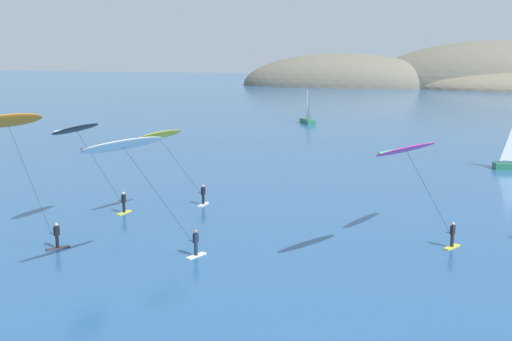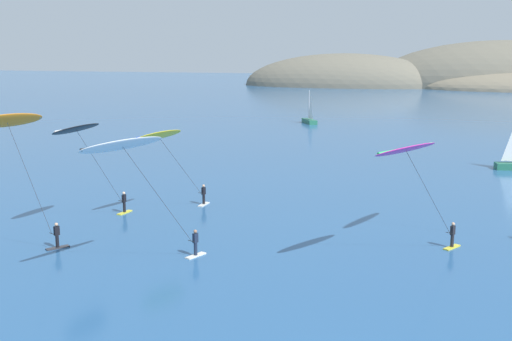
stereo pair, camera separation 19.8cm
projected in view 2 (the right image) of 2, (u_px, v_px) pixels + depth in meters
The scene contains 7 objects.
headland_island at pixel (473, 87), 211.47m from camera, with size 136.47×48.88×30.82m.
sailboat_far at pixel (309, 119), 110.58m from camera, with size 3.71×5.66×5.70m.
kitesurfer_magenta at pixel (410, 156), 36.50m from camera, with size 5.48×8.72×7.51m.
kitesurfer_orange at pixel (12, 133), 38.19m from camera, with size 3.43×5.43×9.02m.
kitesurfer_white at pixel (129, 154), 34.58m from camera, with size 4.10×8.74×8.10m.
kitesurfer_black at pixel (80, 135), 44.64m from camera, with size 2.19×8.43×7.66m.
kitesurfer_yellow at pixel (163, 141), 47.95m from camera, with size 3.29×8.19×6.82m.
Camera 2 is at (2.76, -22.45, 12.71)m, focal length 45.00 mm.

